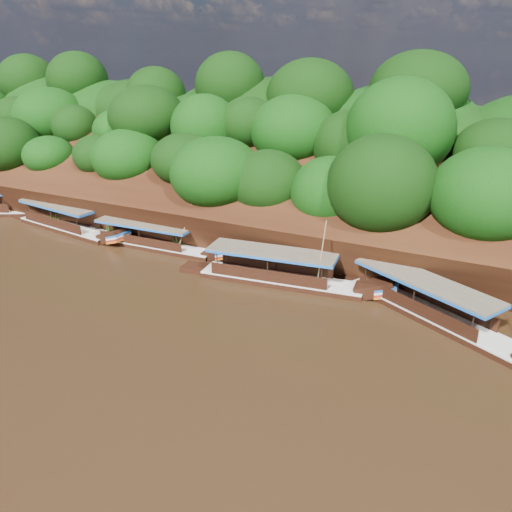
# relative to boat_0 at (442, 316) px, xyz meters

# --- Properties ---
(ground) EXTENTS (160.00, 160.00, 0.00)m
(ground) POSITION_rel_boat_0_xyz_m (-10.40, -6.11, -0.56)
(ground) COLOR black
(ground) RESTS_ON ground
(riverbank) EXTENTS (120.00, 30.06, 19.40)m
(riverbank) POSITION_rel_boat_0_xyz_m (-10.41, 16.62, 1.32)
(riverbank) COLOR black
(riverbank) RESTS_ON ground
(boat_0) EXTENTS (14.44, 9.12, 6.06)m
(boat_0) POSITION_rel_boat_0_xyz_m (0.00, 0.00, 0.00)
(boat_0) COLOR black
(boat_0) RESTS_ON ground
(boat_1) EXTENTS (14.77, 3.90, 6.03)m
(boat_1) POSITION_rel_boat_0_xyz_m (-10.93, 1.03, 0.01)
(boat_1) COLOR black
(boat_1) RESTS_ON ground
(boat_2) EXTENTS (14.16, 2.69, 5.17)m
(boat_2) POSITION_rel_boat_0_xyz_m (-24.25, 2.62, -0.06)
(boat_2) COLOR black
(boat_2) RESTS_ON ground
(boat_3) EXTENTS (14.40, 3.95, 3.02)m
(boat_3) POSITION_rel_boat_0_xyz_m (-34.79, 2.55, 0.01)
(boat_3) COLOR black
(boat_3) RESTS_ON ground
(reeds) EXTENTS (48.22, 2.13, 2.04)m
(reeds) POSITION_rel_boat_0_xyz_m (-14.31, 3.33, 0.32)
(reeds) COLOR #246018
(reeds) RESTS_ON ground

